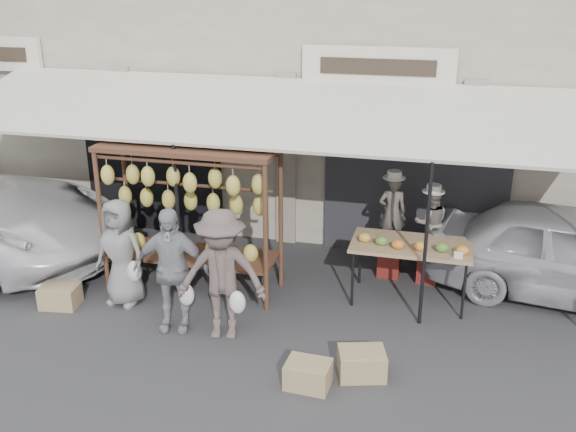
# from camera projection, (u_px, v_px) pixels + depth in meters

# --- Properties ---
(ground_plane) EXTENTS (90.00, 90.00, 0.00)m
(ground_plane) POSITION_uv_depth(u_px,v_px,m) (219.00, 342.00, 8.37)
(ground_plane) COLOR #2D2D30
(shophouse) EXTENTS (24.00, 6.15, 7.30)m
(shophouse) POSITION_uv_depth(u_px,v_px,m) (324.00, 19.00, 12.96)
(shophouse) COLOR #BFB496
(shophouse) RESTS_ON ground_plane
(awning) EXTENTS (10.00, 2.35, 2.92)m
(awning) POSITION_uv_depth(u_px,v_px,m) (266.00, 112.00, 9.52)
(awning) COLOR silver
(awning) RESTS_ON ground_plane
(banana_rack) EXTENTS (2.60, 0.90, 2.24)m
(banana_rack) POSITION_uv_depth(u_px,v_px,m) (189.00, 192.00, 9.23)
(banana_rack) COLOR #3A2013
(banana_rack) RESTS_ON ground_plane
(produce_table) EXTENTS (1.70, 0.90, 1.04)m
(produce_table) POSITION_uv_depth(u_px,v_px,m) (411.00, 247.00, 9.10)
(produce_table) COLOR tan
(produce_table) RESTS_ON ground_plane
(vendor_left) EXTENTS (0.48, 0.38, 1.17)m
(vendor_left) POSITION_uv_depth(u_px,v_px,m) (392.00, 212.00, 9.87)
(vendor_left) COLOR #59514A
(vendor_left) RESTS_ON stool_left
(vendor_right) EXTENTS (0.59, 0.51, 1.07)m
(vendor_right) POSITION_uv_depth(u_px,v_px,m) (431.00, 223.00, 9.69)
(vendor_right) COLOR gray
(vendor_right) RESTS_ON stool_right
(customer_left) EXTENTS (0.84, 0.60, 1.58)m
(customer_left) POSITION_uv_depth(u_px,v_px,m) (121.00, 253.00, 9.10)
(customer_left) COLOR gray
(customer_left) RESTS_ON ground_plane
(customer_mid) EXTENTS (1.07, 0.58, 1.72)m
(customer_mid) POSITION_uv_depth(u_px,v_px,m) (171.00, 270.00, 8.42)
(customer_mid) COLOR #929298
(customer_mid) RESTS_ON ground_plane
(customer_right) EXTENTS (1.24, 0.84, 1.78)m
(customer_right) POSITION_uv_depth(u_px,v_px,m) (222.00, 275.00, 8.21)
(customer_right) COLOR brown
(customer_right) RESTS_ON ground_plane
(stool_left) EXTENTS (0.43, 0.43, 0.48)m
(stool_left) POSITION_uv_depth(u_px,v_px,m) (389.00, 261.00, 10.16)
(stool_left) COLOR maroon
(stool_left) RESTS_ON ground_plane
(stool_right) EXTENTS (0.38, 0.38, 0.44)m
(stool_right) POSITION_uv_depth(u_px,v_px,m) (427.00, 268.00, 9.96)
(stool_right) COLOR maroon
(stool_right) RESTS_ON ground_plane
(crate_near_a) EXTENTS (0.53, 0.41, 0.31)m
(crate_near_a) POSITION_uv_depth(u_px,v_px,m) (308.00, 374.00, 7.43)
(crate_near_a) COLOR tan
(crate_near_a) RESTS_ON ground_plane
(crate_near_b) EXTENTS (0.64, 0.55, 0.33)m
(crate_near_b) POSITION_uv_depth(u_px,v_px,m) (362.00, 363.00, 7.62)
(crate_near_b) COLOR tan
(crate_near_b) RESTS_ON ground_plane
(crate_far) EXTENTS (0.57, 0.47, 0.31)m
(crate_far) POSITION_uv_depth(u_px,v_px,m) (60.00, 296.00, 9.23)
(crate_far) COLOR tan
(crate_far) RESTS_ON ground_plane
(sedan) EXTENTS (4.32, 2.27, 1.40)m
(sedan) POSITION_uv_depth(u_px,v_px,m) (575.00, 254.00, 9.27)
(sedan) COLOR #B4B3B9
(sedan) RESTS_ON ground_plane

